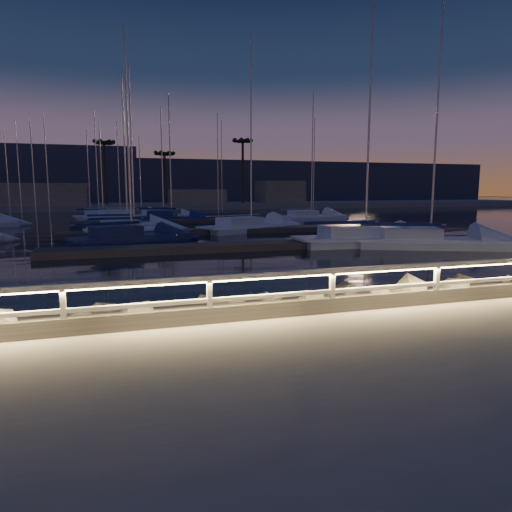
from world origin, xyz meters
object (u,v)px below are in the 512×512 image
(sailboat_j, at_px, (170,218))
(sailboat_k, at_px, (125,217))
(sailboat_g, at_px, (125,224))
(sailboat_h, at_px, (249,226))
(sailboat_f, at_px, (132,230))
(sailboat_n, at_px, (162,216))
(sailboat_m, at_px, (102,216))
(guard_rail, at_px, (402,276))
(sailboat_c, at_px, (362,238))
(sailboat_d, at_px, (426,240))
(sailboat_b, at_px, (129,238))
(sailboat_l, at_px, (309,216))

(sailboat_j, distance_m, sailboat_k, 4.97)
(sailboat_g, distance_m, sailboat_h, 11.52)
(sailboat_f, xyz_separation_m, sailboat_n, (4.09, 17.99, 0.00))
(sailboat_m, bearing_deg, guard_rail, -90.65)
(guard_rail, height_order, sailboat_c, sailboat_c)
(sailboat_g, xyz_separation_m, sailboat_j, (4.90, 7.86, 0.04))
(sailboat_f, distance_m, sailboat_k, 15.80)
(sailboat_j, bearing_deg, sailboat_g, -100.39)
(sailboat_c, xyz_separation_m, sailboat_h, (-4.13, 11.22, -0.01))
(sailboat_k, bearing_deg, sailboat_d, -75.77)
(guard_rail, height_order, sailboat_d, sailboat_d)
(sailboat_b, distance_m, sailboat_k, 21.97)
(sailboat_m, bearing_deg, sailboat_g, -91.09)
(guard_rail, distance_m, sailboat_l, 41.17)
(guard_rail, height_order, sailboat_n, sailboat_n)
(sailboat_b, xyz_separation_m, sailboat_l, (20.60, 17.91, -0.03))
(sailboat_b, distance_m, sailboat_n, 24.58)
(sailboat_c, bearing_deg, sailboat_j, 112.00)
(sailboat_k, bearing_deg, sailboat_b, -106.85)
(guard_rail, bearing_deg, sailboat_f, 101.77)
(sailboat_h, distance_m, sailboat_n, 18.64)
(sailboat_c, height_order, sailboat_h, sailboat_h)
(sailboat_g, relative_size, sailboat_k, 0.79)
(guard_rail, bearing_deg, sailboat_l, 69.25)
(guard_rail, xyz_separation_m, sailboat_n, (-1.48, 44.74, -0.94))
(sailboat_d, distance_m, sailboat_l, 25.19)
(sailboat_g, bearing_deg, sailboat_f, -86.07)
(sailboat_h, relative_size, sailboat_n, 1.24)
(sailboat_h, xyz_separation_m, sailboat_m, (-12.08, 19.32, -0.04))
(sailboat_l, xyz_separation_m, sailboat_n, (-16.07, 6.24, 0.01))
(sailboat_h, xyz_separation_m, sailboat_k, (-9.57, 15.66, 0.02))
(guard_rail, height_order, sailboat_f, sailboat_f)
(sailboat_g, bearing_deg, sailboat_m, 100.18)
(sailboat_g, bearing_deg, sailboat_l, 15.82)
(sailboat_g, bearing_deg, guard_rail, -79.21)
(sailboat_l, relative_size, sailboat_m, 1.29)
(guard_rail, height_order, sailboat_m, sailboat_m)
(sailboat_d, bearing_deg, sailboat_j, 137.92)
(sailboat_n, bearing_deg, sailboat_b, -91.35)
(sailboat_j, height_order, sailboat_l, sailboat_l)
(sailboat_k, bearing_deg, sailboat_l, -27.27)
(sailboat_j, bearing_deg, sailboat_c, -48.59)
(sailboat_c, distance_m, sailboat_k, 30.17)
(sailboat_j, height_order, sailboat_n, sailboat_j)
(sailboat_d, xyz_separation_m, sailboat_h, (-7.30, 13.35, 0.00))
(sailboat_b, xyz_separation_m, sailboat_d, (17.22, -7.05, -0.00))
(sailboat_g, bearing_deg, sailboat_j, 58.64)
(guard_rail, height_order, sailboat_b, sailboat_b)
(sailboat_h, bearing_deg, sailboat_f, 157.83)
(sailboat_n, bearing_deg, sailboat_m, 176.93)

